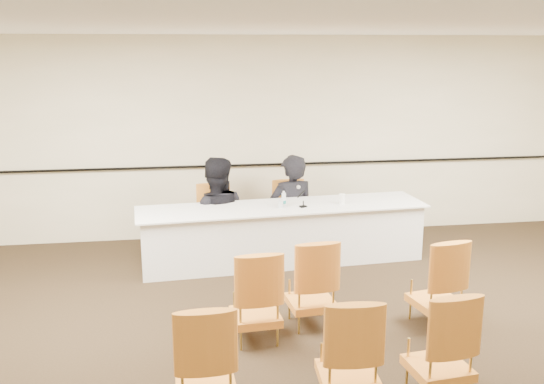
{
  "coord_description": "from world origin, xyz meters",
  "views": [
    {
      "loc": [
        -1.35,
        -4.93,
        2.82
      ],
      "look_at": [
        -0.2,
        2.6,
        1.0
      ],
      "focal_mm": 40.0,
      "sensor_mm": 36.0,
      "label": 1
    }
  ],
  "objects_px": {
    "panel_table": "(282,234)",
    "drinking_glass": "(281,204)",
    "panelist_second": "(216,224)",
    "aud_chair_back_mid": "(348,350)",
    "water_bottle": "(284,199)",
    "aud_chair_front_right": "(437,281)",
    "aud_chair_back_right": "(440,343)",
    "panelist_second_chair": "(216,220)",
    "panelist_main": "(291,220)",
    "aud_chair_front_left": "(255,295)",
    "panelist_main_chair": "(291,215)",
    "microphone": "(303,197)",
    "coffee_cup": "(342,199)",
    "aud_chair_front_mid": "(311,282)",
    "aud_chair_back_left": "(205,357)"
  },
  "relations": [
    {
      "from": "panelist_second",
      "to": "drinking_glass",
      "type": "bearing_deg",
      "value": 148.29
    },
    {
      "from": "panelist_second_chair",
      "to": "drinking_glass",
      "type": "xyz_separation_m",
      "value": [
        0.83,
        -0.59,
        0.34
      ]
    },
    {
      "from": "panelist_main",
      "to": "coffee_cup",
      "type": "bearing_deg",
      "value": 123.02
    },
    {
      "from": "coffee_cup",
      "to": "aud_chair_front_left",
      "type": "relative_size",
      "value": 0.14
    },
    {
      "from": "panel_table",
      "to": "panelist_main_chair",
      "type": "relative_size",
      "value": 4.04
    },
    {
      "from": "panelist_second_chair",
      "to": "microphone",
      "type": "height_order",
      "value": "microphone"
    },
    {
      "from": "aud_chair_back_mid",
      "to": "microphone",
      "type": "bearing_deg",
      "value": 87.97
    },
    {
      "from": "drinking_glass",
      "to": "aud_chair_front_left",
      "type": "height_order",
      "value": "aud_chair_front_left"
    },
    {
      "from": "water_bottle",
      "to": "microphone",
      "type": "bearing_deg",
      "value": -22.01
    },
    {
      "from": "panelist_main_chair",
      "to": "water_bottle",
      "type": "relative_size",
      "value": 4.66
    },
    {
      "from": "aud_chair_back_left",
      "to": "drinking_glass",
      "type": "bearing_deg",
      "value": 69.09
    },
    {
      "from": "panel_table",
      "to": "drinking_glass",
      "type": "relative_size",
      "value": 38.42
    },
    {
      "from": "microphone",
      "to": "aud_chair_back_right",
      "type": "xyz_separation_m",
      "value": [
        0.47,
        -3.3,
        -0.43
      ]
    },
    {
      "from": "panelist_main_chair",
      "to": "microphone",
      "type": "xyz_separation_m",
      "value": [
        0.03,
        -0.69,
        0.43
      ]
    },
    {
      "from": "panelist_main",
      "to": "aud_chair_front_right",
      "type": "bearing_deg",
      "value": 99.46
    },
    {
      "from": "drinking_glass",
      "to": "microphone",
      "type": "bearing_deg",
      "value": -2.33
    },
    {
      "from": "panel_table",
      "to": "drinking_glass",
      "type": "height_order",
      "value": "drinking_glass"
    },
    {
      "from": "panelist_second",
      "to": "aud_chair_back_mid",
      "type": "relative_size",
      "value": 2.0
    },
    {
      "from": "water_bottle",
      "to": "aud_chair_front_right",
      "type": "relative_size",
      "value": 0.21
    },
    {
      "from": "panelist_main",
      "to": "drinking_glass",
      "type": "distance_m",
      "value": 0.84
    },
    {
      "from": "panelist_second_chair",
      "to": "water_bottle",
      "type": "relative_size",
      "value": 4.66
    },
    {
      "from": "panelist_main_chair",
      "to": "panelist_second",
      "type": "bearing_deg",
      "value": 180.0
    },
    {
      "from": "water_bottle",
      "to": "aud_chair_back_mid",
      "type": "bearing_deg",
      "value": -91.04
    },
    {
      "from": "drinking_glass",
      "to": "coffee_cup",
      "type": "bearing_deg",
      "value": 5.42
    },
    {
      "from": "panelist_second",
      "to": "aud_chair_back_mid",
      "type": "bearing_deg",
      "value": 105.83
    },
    {
      "from": "panel_table",
      "to": "aud_chair_back_right",
      "type": "distance_m",
      "value": 3.48
    },
    {
      "from": "panelist_second",
      "to": "drinking_glass",
      "type": "xyz_separation_m",
      "value": [
        0.83,
        -0.59,
        0.41
      ]
    },
    {
      "from": "aud_chair_back_right",
      "to": "aud_chair_back_mid",
      "type": "bearing_deg",
      "value": 173.78
    },
    {
      "from": "microphone",
      "to": "drinking_glass",
      "type": "height_order",
      "value": "microphone"
    },
    {
      "from": "panelist_second",
      "to": "aud_chair_back_right",
      "type": "height_order",
      "value": "panelist_second"
    },
    {
      "from": "panelist_second",
      "to": "panelist_second_chair",
      "type": "height_order",
      "value": "panelist_second"
    },
    {
      "from": "panel_table",
      "to": "panelist_main",
      "type": "distance_m",
      "value": 0.63
    },
    {
      "from": "aud_chair_back_right",
      "to": "coffee_cup",
      "type": "bearing_deg",
      "value": 81.97
    },
    {
      "from": "microphone",
      "to": "aud_chair_back_right",
      "type": "height_order",
      "value": "microphone"
    },
    {
      "from": "panelist_second",
      "to": "aud_chair_back_mid",
      "type": "distance_m",
      "value": 4.0
    },
    {
      "from": "coffee_cup",
      "to": "aud_chair_back_right",
      "type": "distance_m",
      "value": 3.41
    },
    {
      "from": "aud_chair_front_left",
      "to": "aud_chair_back_right",
      "type": "xyz_separation_m",
      "value": [
        1.37,
        -1.2,
        0.0
      ]
    },
    {
      "from": "panelist_main",
      "to": "aud_chair_back_right",
      "type": "bearing_deg",
      "value": 85.96
    },
    {
      "from": "water_bottle",
      "to": "drinking_glass",
      "type": "xyz_separation_m",
      "value": [
        -0.05,
        -0.09,
        -0.05
      ]
    },
    {
      "from": "panelist_second_chair",
      "to": "aud_chair_back_right",
      "type": "bearing_deg",
      "value": -72.17
    },
    {
      "from": "microphone",
      "to": "aud_chair_back_right",
      "type": "bearing_deg",
      "value": -97.19
    },
    {
      "from": "aud_chair_front_mid",
      "to": "aud_chair_front_right",
      "type": "bearing_deg",
      "value": -13.16
    },
    {
      "from": "panelist_second_chair",
      "to": "aud_chair_back_right",
      "type": "relative_size",
      "value": 1.0
    },
    {
      "from": "panelist_main_chair",
      "to": "microphone",
      "type": "height_order",
      "value": "microphone"
    },
    {
      "from": "aud_chair_front_right",
      "to": "panelist_main_chair",
      "type": "bearing_deg",
      "value": 99.79
    },
    {
      "from": "aud_chair_front_right",
      "to": "panel_table",
      "type": "bearing_deg",
      "value": 109.6
    },
    {
      "from": "aud_chair_front_right",
      "to": "aud_chair_back_right",
      "type": "height_order",
      "value": "same"
    },
    {
      "from": "coffee_cup",
      "to": "aud_chair_front_mid",
      "type": "bearing_deg",
      "value": -113.37
    },
    {
      "from": "coffee_cup",
      "to": "aud_chair_back_left",
      "type": "relative_size",
      "value": 0.14
    },
    {
      "from": "aud_chair_front_mid",
      "to": "panelist_main",
      "type": "bearing_deg",
      "value": 78.83
    }
  ]
}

